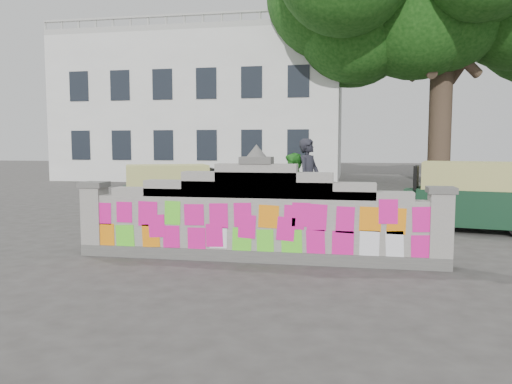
# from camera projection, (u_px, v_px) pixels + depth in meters

# --- Properties ---
(ground) EXTENTS (100.00, 100.00, 0.00)m
(ground) POSITION_uv_depth(u_px,v_px,m) (256.00, 260.00, 8.67)
(ground) COLOR #383533
(ground) RESTS_ON ground
(parapet_wall) EXTENTS (6.48, 0.44, 2.01)m
(parapet_wall) POSITION_uv_depth(u_px,v_px,m) (256.00, 218.00, 8.59)
(parapet_wall) COLOR #4C4C49
(parapet_wall) RESTS_ON ground
(building) EXTENTS (16.00, 10.00, 8.90)m
(building) POSITION_uv_depth(u_px,v_px,m) (210.00, 113.00, 31.08)
(building) COLOR silver
(building) RESTS_ON ground
(shade_tree) EXTENTS (12.00, 10.00, 12.00)m
(shade_tree) POSITION_uv_depth(u_px,v_px,m) (444.00, 3.00, 24.35)
(shade_tree) COLOR #38281E
(shade_tree) RESTS_ON ground
(cyclist_bike) EXTENTS (2.25, 1.55, 1.12)m
(cyclist_bike) POSITION_uv_depth(u_px,v_px,m) (308.00, 207.00, 11.63)
(cyclist_bike) COLOR black
(cyclist_bike) RESTS_ON ground
(cyclist_rider) EXTENTS (0.70, 0.82, 1.90)m
(cyclist_rider) POSITION_uv_depth(u_px,v_px,m) (308.00, 190.00, 11.59)
(cyclist_rider) COLOR black
(cyclist_rider) RESTS_ON ground
(pedestrian) EXTENTS (1.11, 1.11, 1.82)m
(pedestrian) POSITION_uv_depth(u_px,v_px,m) (294.00, 192.00, 11.66)
(pedestrian) COLOR green
(pedestrian) RESTS_ON ground
(rickshaw_left) EXTENTS (2.74, 2.08, 1.48)m
(rickshaw_left) POSITION_uv_depth(u_px,v_px,m) (170.00, 191.00, 13.28)
(rickshaw_left) COLOR black
(rickshaw_left) RESTS_ON ground
(rickshaw_right) EXTENTS (2.99, 1.81, 1.61)m
(rickshaw_right) POSITION_uv_depth(u_px,v_px,m) (470.00, 195.00, 11.63)
(rickshaw_right) COLOR #10321D
(rickshaw_right) RESTS_ON ground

